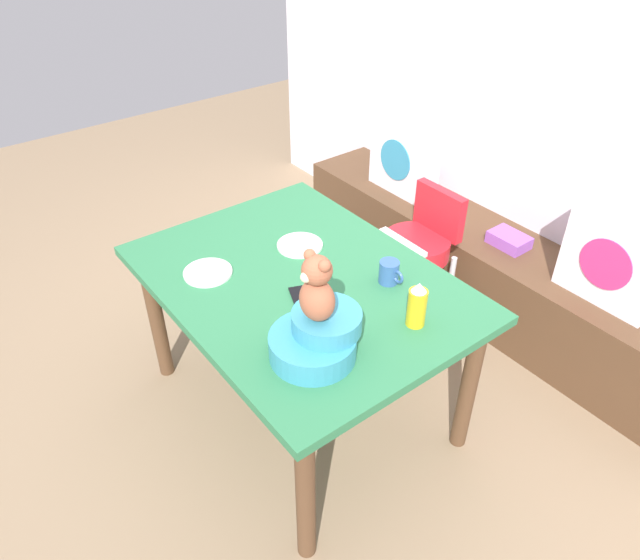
{
  "coord_description": "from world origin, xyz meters",
  "views": [
    {
      "loc": [
        1.59,
        -1.12,
        2.17
      ],
      "look_at": [
        0.0,
        0.1,
        0.69
      ],
      "focal_mm": 33.48,
      "sensor_mm": 36.0,
      "label": 1
    }
  ],
  "objects_px": {
    "book_stack": "(509,240)",
    "teddy_bear": "(317,289)",
    "dinner_plate_near": "(300,245)",
    "cell_phone": "(301,298)",
    "dining_table": "(301,297)",
    "infant_seat_teal": "(317,338)",
    "highchair": "(418,244)",
    "pillow_floral_right": "(614,259)",
    "ketchup_bottle": "(417,305)",
    "pillow_floral_left": "(404,157)",
    "coffee_mug": "(389,272)",
    "dinner_plate_far": "(208,273)"
  },
  "relations": [
    {
      "from": "highchair",
      "to": "coffee_mug",
      "type": "distance_m",
      "value": 0.71
    },
    {
      "from": "pillow_floral_right",
      "to": "dinner_plate_near",
      "type": "distance_m",
      "value": 1.39
    },
    {
      "from": "book_stack",
      "to": "teddy_bear",
      "type": "distance_m",
      "value": 1.58
    },
    {
      "from": "coffee_mug",
      "to": "book_stack",
      "type": "bearing_deg",
      "value": 97.18
    },
    {
      "from": "teddy_bear",
      "to": "ketchup_bottle",
      "type": "relative_size",
      "value": 1.35
    },
    {
      "from": "book_stack",
      "to": "dining_table",
      "type": "height_order",
      "value": "dining_table"
    },
    {
      "from": "dinner_plate_near",
      "to": "book_stack",
      "type": "bearing_deg",
      "value": 74.81
    },
    {
      "from": "dining_table",
      "to": "infant_seat_teal",
      "type": "bearing_deg",
      "value": -28.29
    },
    {
      "from": "dining_table",
      "to": "highchair",
      "type": "xyz_separation_m",
      "value": [
        -0.12,
        0.82,
        -0.13
      ]
    },
    {
      "from": "dinner_plate_far",
      "to": "dinner_plate_near",
      "type": "bearing_deg",
      "value": 81.52
    },
    {
      "from": "dining_table",
      "to": "cell_phone",
      "type": "bearing_deg",
      "value": -34.66
    },
    {
      "from": "pillow_floral_right",
      "to": "coffee_mug",
      "type": "xyz_separation_m",
      "value": [
        -0.42,
        -0.97,
        0.11
      ]
    },
    {
      "from": "highchair",
      "to": "dinner_plate_near",
      "type": "distance_m",
      "value": 0.72
    },
    {
      "from": "highchair",
      "to": "teddy_bear",
      "type": "distance_m",
      "value": 1.25
    },
    {
      "from": "teddy_bear",
      "to": "coffee_mug",
      "type": "height_order",
      "value": "teddy_bear"
    },
    {
      "from": "ketchup_bottle",
      "to": "cell_phone",
      "type": "relative_size",
      "value": 1.28
    },
    {
      "from": "coffee_mug",
      "to": "dinner_plate_far",
      "type": "distance_m",
      "value": 0.74
    },
    {
      "from": "dinner_plate_far",
      "to": "infant_seat_teal",
      "type": "bearing_deg",
      "value": 6.22
    },
    {
      "from": "pillow_floral_left",
      "to": "coffee_mug",
      "type": "xyz_separation_m",
      "value": [
        0.91,
        -0.97,
        0.11
      ]
    },
    {
      "from": "highchair",
      "to": "infant_seat_teal",
      "type": "distance_m",
      "value": 1.19
    },
    {
      "from": "pillow_floral_left",
      "to": "dinner_plate_near",
      "type": "distance_m",
      "value": 1.2
    },
    {
      "from": "book_stack",
      "to": "infant_seat_teal",
      "type": "height_order",
      "value": "infant_seat_teal"
    },
    {
      "from": "infant_seat_teal",
      "to": "dinner_plate_far",
      "type": "bearing_deg",
      "value": -173.78
    },
    {
      "from": "pillow_floral_right",
      "to": "coffee_mug",
      "type": "distance_m",
      "value": 1.06
    },
    {
      "from": "pillow_floral_left",
      "to": "dining_table",
      "type": "relative_size",
      "value": 0.32
    },
    {
      "from": "book_stack",
      "to": "teddy_bear",
      "type": "xyz_separation_m",
      "value": [
        0.28,
        -1.47,
        0.53
      ]
    },
    {
      "from": "teddy_bear",
      "to": "dinner_plate_far",
      "type": "relative_size",
      "value": 1.25
    },
    {
      "from": "highchair",
      "to": "ketchup_bottle",
      "type": "bearing_deg",
      "value": -47.23
    },
    {
      "from": "infant_seat_teal",
      "to": "cell_phone",
      "type": "relative_size",
      "value": 2.29
    },
    {
      "from": "ketchup_bottle",
      "to": "pillow_floral_left",
      "type": "bearing_deg",
      "value": 137.3
    },
    {
      "from": "pillow_floral_left",
      "to": "dinner_plate_far",
      "type": "relative_size",
      "value": 2.2
    },
    {
      "from": "dinner_plate_near",
      "to": "dining_table",
      "type": "bearing_deg",
      "value": -35.37
    },
    {
      "from": "ketchup_bottle",
      "to": "highchair",
      "type": "bearing_deg",
      "value": 132.77
    },
    {
      "from": "pillow_floral_left",
      "to": "coffee_mug",
      "type": "relative_size",
      "value": 3.67
    },
    {
      "from": "dining_table",
      "to": "dinner_plate_far",
      "type": "xyz_separation_m",
      "value": [
        -0.26,
        -0.28,
        0.1
      ]
    },
    {
      "from": "dinner_plate_near",
      "to": "highchair",
      "type": "bearing_deg",
      "value": 83.82
    },
    {
      "from": "dinner_plate_near",
      "to": "cell_phone",
      "type": "bearing_deg",
      "value": -35.12
    },
    {
      "from": "coffee_mug",
      "to": "cell_phone",
      "type": "relative_size",
      "value": 0.83
    },
    {
      "from": "highchair",
      "to": "cell_phone",
      "type": "distance_m",
      "value": 0.95
    },
    {
      "from": "cell_phone",
      "to": "highchair",
      "type": "bearing_deg",
      "value": 36.36
    },
    {
      "from": "highchair",
      "to": "cell_phone",
      "type": "xyz_separation_m",
      "value": [
        0.23,
        -0.9,
        0.22
      ]
    },
    {
      "from": "pillow_floral_right",
      "to": "highchair",
      "type": "xyz_separation_m",
      "value": [
        -0.78,
        -0.42,
        -0.16
      ]
    },
    {
      "from": "pillow_floral_left",
      "to": "pillow_floral_right",
      "type": "bearing_deg",
      "value": 0.0
    },
    {
      "from": "pillow_floral_right",
      "to": "highchair",
      "type": "distance_m",
      "value": 0.9
    },
    {
      "from": "infant_seat_teal",
      "to": "dinner_plate_near",
      "type": "distance_m",
      "value": 0.68
    },
    {
      "from": "pillow_floral_right",
      "to": "cell_phone",
      "type": "distance_m",
      "value": 1.42
    },
    {
      "from": "teddy_bear",
      "to": "ketchup_bottle",
      "type": "height_order",
      "value": "teddy_bear"
    },
    {
      "from": "book_stack",
      "to": "pillow_floral_right",
      "type": "bearing_deg",
      "value": -2.19
    },
    {
      "from": "cell_phone",
      "to": "coffee_mug",
      "type": "bearing_deg",
      "value": 1.88
    },
    {
      "from": "book_stack",
      "to": "dinner_plate_near",
      "type": "height_order",
      "value": "dinner_plate_near"
    }
  ]
}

